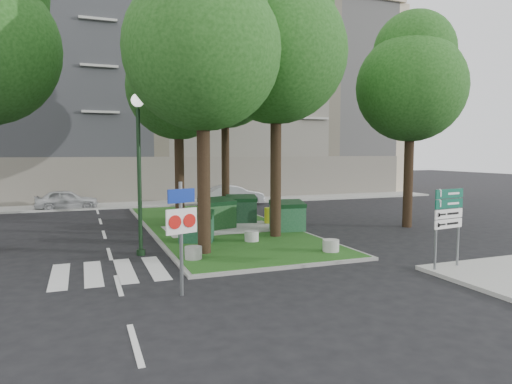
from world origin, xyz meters
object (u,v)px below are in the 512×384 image
tree_median_near_right (278,39)px  litter_bin (269,215)px  bollard_left (193,253)px  car_white (67,200)px  dumpster_c (241,209)px  traffic_sign_pole (181,223)px  bollard_mid (252,236)px  tree_median_far (226,65)px  tree_median_mid (180,78)px  tree_street_right (412,77)px  tree_median_near_left (204,36)px  car_silver (233,195)px  dumpster_d (287,216)px  dumpster_a (196,227)px  street_lamp (139,155)px  directional_sign (448,216)px  bollard_right (331,245)px  dumpster_b (217,214)px

tree_median_near_right → litter_bin: size_ratio=15.25×
bollard_left → car_white: 16.53m
dumpster_c → traffic_sign_pole: traffic_sign_pole is taller
bollard_mid → tree_median_far: bearing=79.1°
tree_median_far → tree_median_mid: bearing=-136.8°
tree_street_right → traffic_sign_pole: (-12.19, -6.52, -5.18)m
tree_median_near_left → bollard_mid: size_ratio=19.33×
car_silver → car_white: bearing=84.0°
tree_street_right → bollard_mid: size_ratio=18.47×
tree_median_mid → dumpster_d: tree_median_mid is taller
tree_median_near_left → tree_median_far: tree_median_far is taller
dumpster_a → street_lamp: bearing=-131.7°
tree_street_right → directional_sign: size_ratio=4.31×
tree_median_near_right → car_white: tree_median_near_right is taller
bollard_mid → directional_sign: size_ratio=0.23×
tree_median_near_left → directional_sign: bearing=-36.7°
tree_median_near_left → bollard_left: bearing=-128.8°
bollard_right → directional_sign: size_ratio=0.24×
tree_median_far → car_white: bearing=146.3°
tree_median_near_left → dumpster_c: 9.44m
litter_bin → directional_sign: bearing=-80.1°
tree_median_mid → traffic_sign_pole: 11.93m
tree_street_right → bollard_left: bearing=-163.5°
dumpster_c → street_lamp: 7.88m
bollard_left → bollard_mid: (2.77, 2.08, -0.00)m
dumpster_a → car_white: size_ratio=0.42×
car_white → car_silver: (10.33, -1.30, 0.05)m
tree_median_far → dumpster_d: (0.71, -6.56, -7.56)m
dumpster_a → tree_median_near_right: bearing=23.4°
tree_median_mid → bollard_left: tree_median_mid is taller
tree_median_near_left → dumpster_d: tree_median_near_left is taller
dumpster_d → street_lamp: street_lamp is taller
street_lamp → directional_sign: street_lamp is taller
tree_median_near_right → dumpster_b: size_ratio=6.63×
tree_median_near_left → dumpster_c: (3.32, 5.92, -6.56)m
bollard_left → car_white: bearing=104.6°
bollard_right → bollard_mid: bollard_right is taller
tree_median_mid → litter_bin: tree_median_mid is taller
tree_median_mid → dumpster_d: size_ratio=6.49×
tree_median_near_right → dumpster_a: tree_median_near_right is taller
dumpster_a → car_silver: (5.39, 11.95, -0.03)m
bollard_right → bollard_left: bearing=172.6°
bollard_left → directional_sign: size_ratio=0.24×
tree_median_mid → car_silver: size_ratio=2.46×
bollard_left → street_lamp: bearing=130.8°
tree_median_near_left → traffic_sign_pole: size_ratio=3.74×
tree_median_near_right → tree_median_far: bearing=88.5°
dumpster_d → bollard_mid: (-2.29, -1.66, -0.44)m
dumpster_a → dumpster_b: dumpster_b is taller
litter_bin → car_white: (-9.24, 10.08, 0.13)m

